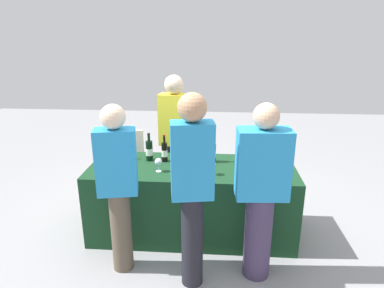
{
  "coord_description": "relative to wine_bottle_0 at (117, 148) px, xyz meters",
  "views": [
    {
      "loc": [
        0.24,
        -3.33,
        2.15
      ],
      "look_at": [
        0.0,
        0.0,
        1.04
      ],
      "focal_mm": 31.9,
      "sensor_mm": 36.0,
      "label": 1
    }
  ],
  "objects": [
    {
      "name": "guest_0",
      "position": [
        0.24,
        -0.82,
        -0.04
      ],
      "size": [
        0.37,
        0.25,
        1.58
      ],
      "rotation": [
        0.0,
        0.0,
        0.18
      ],
      "color": "brown",
      "rests_on": "ground_plane"
    },
    {
      "name": "wine_bottle_5",
      "position": [
        1.42,
        -0.08,
        -0.02
      ],
      "size": [
        0.07,
        0.07,
        0.3
      ],
      "color": "black",
      "rests_on": "tasting_table"
    },
    {
      "name": "wine_glass_2",
      "position": [
        0.83,
        -0.38,
        -0.03
      ],
      "size": [
        0.07,
        0.07,
        0.13
      ],
      "color": "silver",
      "rests_on": "tasting_table"
    },
    {
      "name": "wine_bottle_4",
      "position": [
        1.06,
        -0.01,
        -0.02
      ],
      "size": [
        0.07,
        0.07,
        0.3
      ],
      "color": "black",
      "rests_on": "tasting_table"
    },
    {
      "name": "wine_glass_0",
      "position": [
        0.12,
        -0.39,
        -0.03
      ],
      "size": [
        0.06,
        0.06,
        0.13
      ],
      "color": "silver",
      "rests_on": "tasting_table"
    },
    {
      "name": "guest_1",
      "position": [
        0.91,
        -0.97,
        0.05
      ],
      "size": [
        0.37,
        0.24,
        1.71
      ],
      "rotation": [
        0.0,
        0.0,
        0.16
      ],
      "color": "black",
      "rests_on": "ground_plane"
    },
    {
      "name": "tasting_table",
      "position": [
        0.85,
        -0.16,
        -0.52
      ],
      "size": [
        2.17,
        0.82,
        0.79
      ],
      "primitive_type": "cube",
      "color": "#14381E",
      "rests_on": "ground_plane"
    },
    {
      "name": "wine_bottle_2",
      "position": [
        0.54,
        -0.04,
        -0.01
      ],
      "size": [
        0.06,
        0.06,
        0.3
      ],
      "color": "black",
      "rests_on": "tasting_table"
    },
    {
      "name": "server_pouring",
      "position": [
        0.59,
        0.44,
        0.02
      ],
      "size": [
        0.38,
        0.24,
        1.67
      ],
      "rotation": [
        0.0,
        0.0,
        3.01
      ],
      "color": "black",
      "rests_on": "ground_plane"
    },
    {
      "name": "wine_bottle_3",
      "position": [
        0.73,
        -0.08,
        -0.01
      ],
      "size": [
        0.07,
        0.07,
        0.31
      ],
      "color": "black",
      "rests_on": "tasting_table"
    },
    {
      "name": "wine_glass_4",
      "position": [
        1.06,
        -0.37,
        -0.02
      ],
      "size": [
        0.07,
        0.07,
        0.15
      ],
      "color": "silver",
      "rests_on": "tasting_table"
    },
    {
      "name": "wine_glass_1",
      "position": [
        0.52,
        -0.32,
        -0.02
      ],
      "size": [
        0.07,
        0.07,
        0.14
      ],
      "color": "silver",
      "rests_on": "tasting_table"
    },
    {
      "name": "wine_bottle_1",
      "position": [
        0.37,
        -0.02,
        -0.01
      ],
      "size": [
        0.08,
        0.08,
        0.31
      ],
      "color": "black",
      "rests_on": "tasting_table"
    },
    {
      "name": "wine_bottle_0",
      "position": [
        0.0,
        0.0,
        0.0
      ],
      "size": [
        0.07,
        0.07,
        0.33
      ],
      "color": "black",
      "rests_on": "tasting_table"
    },
    {
      "name": "guest_2",
      "position": [
        1.49,
        -0.82,
        -0.05
      ],
      "size": [
        0.45,
        0.27,
        1.61
      ],
      "rotation": [
        0.0,
        0.0,
        0.06
      ],
      "color": "#3F3351",
      "rests_on": "ground_plane"
    },
    {
      "name": "wine_glass_3",
      "position": [
        0.97,
        -0.24,
        -0.03
      ],
      "size": [
        0.08,
        0.08,
        0.14
      ],
      "color": "silver",
      "rests_on": "tasting_table"
    },
    {
      "name": "ground_plane",
      "position": [
        0.85,
        -0.16,
        -0.91
      ],
      "size": [
        12.0,
        12.0,
        0.0
      ],
      "primitive_type": "plane",
      "color": "gray"
    },
    {
      "name": "menu_board",
      "position": [
        -0.11,
        0.8,
        -0.47
      ],
      "size": [
        0.47,
        0.09,
        0.89
      ],
      "primitive_type": "cube",
      "rotation": [
        0.0,
        0.0,
        0.12
      ],
      "color": "white",
      "rests_on": "ground_plane"
    }
  ]
}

